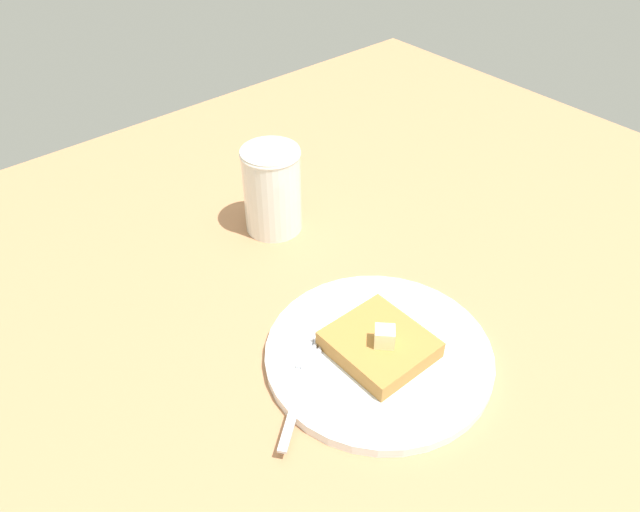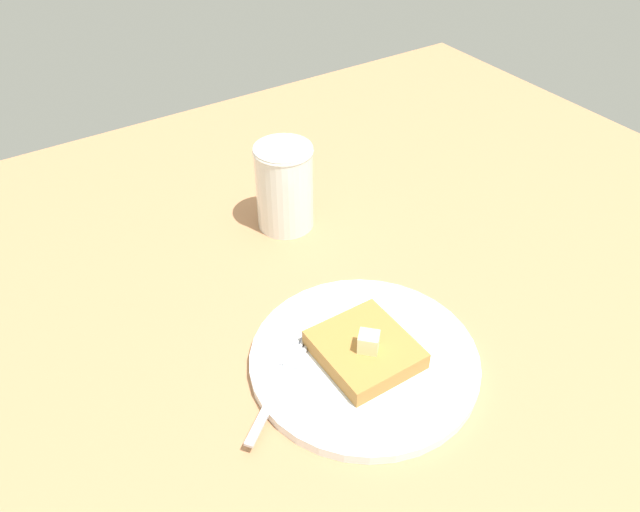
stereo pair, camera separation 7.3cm
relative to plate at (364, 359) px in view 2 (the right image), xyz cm
name	(u,v)px [view 2 (the right image)]	position (x,y,z in cm)	size (l,w,h in cm)	color
table_surface	(398,321)	(-7.80, -3.87, -1.86)	(123.58, 123.58, 2.37)	#AE774F
plate	(364,359)	(0.00, 0.00, 0.00)	(24.35, 24.35, 1.19)	white
toast_slice_center	(365,349)	(0.00, 0.00, 1.52)	(9.26, 10.01, 2.02)	#AB7537
butter_pat_primary	(369,342)	(0.25, 0.82, 3.57)	(2.08, 1.87, 2.08)	#EEEAB2
fork	(285,373)	(8.35, -2.42, 0.70)	(13.54, 10.92, 0.36)	silver
syrup_jar	(285,191)	(-5.92, -26.28, 4.64)	(7.80, 7.80, 11.86)	#542309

